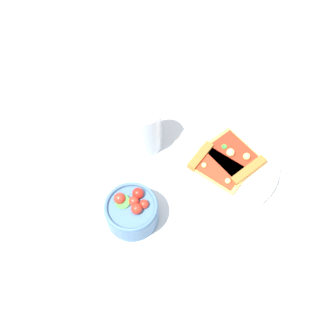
# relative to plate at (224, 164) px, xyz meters

# --- Properties ---
(ground_plane) EXTENTS (2.40, 2.40, 0.00)m
(ground_plane) POSITION_rel_plate_xyz_m (-0.02, 0.05, -0.01)
(ground_plane) COLOR silver
(ground_plane) RESTS_ON ground
(plate) EXTENTS (0.26, 0.26, 0.01)m
(plate) POSITION_rel_plate_xyz_m (0.00, 0.00, 0.00)
(plate) COLOR white
(plate) RESTS_ON ground_plane
(pizza_slice_near) EXTENTS (0.14, 0.14, 0.02)m
(pizza_slice_near) POSITION_rel_plate_xyz_m (0.02, 0.01, 0.01)
(pizza_slice_near) COLOR #E5B256
(pizza_slice_near) RESTS_ON plate
(pizza_slice_far) EXTENTS (0.15, 0.16, 0.03)m
(pizza_slice_far) POSITION_rel_plate_xyz_m (-0.03, -0.01, 0.01)
(pizza_slice_far) COLOR gold
(pizza_slice_far) RESTS_ON plate
(salad_bowl) EXTENTS (0.11, 0.11, 0.07)m
(salad_bowl) POSITION_rel_plate_xyz_m (0.22, 0.11, 0.03)
(salad_bowl) COLOR #4C7299
(salad_bowl) RESTS_ON ground_plane
(soda_glass) EXTENTS (0.08, 0.08, 0.13)m
(soda_glass) POSITION_rel_plate_xyz_m (0.18, -0.08, 0.05)
(soda_glass) COLOR silver
(soda_glass) RESTS_ON ground_plane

